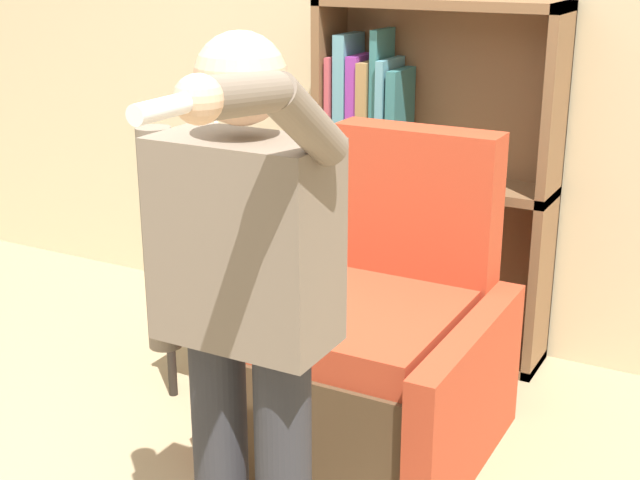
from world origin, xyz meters
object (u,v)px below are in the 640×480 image
(armchair, at_px, (379,354))
(table_lamp, at_px, (217,151))
(side_table, at_px, (222,280))
(person_standing, at_px, (244,305))
(bookcase, at_px, (405,189))

(armchair, distance_m, table_lamp, 0.98)
(armchair, height_order, side_table, armchair)
(person_standing, bearing_deg, armchair, 93.19)
(side_table, height_order, table_lamp, table_lamp)
(person_standing, bearing_deg, bookcase, 100.47)
(bookcase, distance_m, side_table, 0.94)
(bookcase, height_order, table_lamp, bookcase)
(bookcase, xyz_separation_m, table_lamp, (-0.45, -0.80, 0.28))
(armchair, bearing_deg, table_lamp, 174.75)
(person_standing, distance_m, side_table, 1.35)
(side_table, bearing_deg, armchair, -5.25)
(person_standing, height_order, side_table, person_standing)
(person_standing, xyz_separation_m, table_lamp, (-0.78, 1.02, 0.10))
(bookcase, distance_m, person_standing, 1.86)
(armchair, bearing_deg, person_standing, -86.81)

